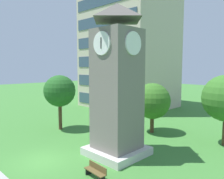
% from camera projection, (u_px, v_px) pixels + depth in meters
% --- Properties ---
extents(ground_plane, '(160.00, 160.00, 0.00)m').
position_uv_depth(ground_plane, '(42.00, 161.00, 16.89)').
color(ground_plane, '#3D7A33').
extents(office_building, '(14.39, 12.24, 22.40)m').
position_uv_depth(office_building, '(129.00, 44.00, 39.73)').
color(office_building, beige).
rests_on(office_building, ground).
extents(clock_tower, '(4.22, 4.22, 11.93)m').
position_uv_depth(clock_tower, '(117.00, 89.00, 17.64)').
color(clock_tower, slate).
rests_on(clock_tower, ground).
extents(park_bench, '(1.83, 0.62, 0.88)m').
position_uv_depth(park_bench, '(96.00, 171.00, 14.26)').
color(park_bench, brown).
rests_on(park_bench, ground).
extents(tree_near_tower, '(3.55, 3.55, 6.19)m').
position_uv_depth(tree_near_tower, '(60.00, 91.00, 25.09)').
color(tree_near_tower, '#513823').
rests_on(tree_near_tower, ground).
extents(tree_by_building, '(3.87, 3.87, 5.39)m').
position_uv_depth(tree_by_building, '(152.00, 101.00, 23.98)').
color(tree_by_building, '#513823').
rests_on(tree_by_building, ground).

